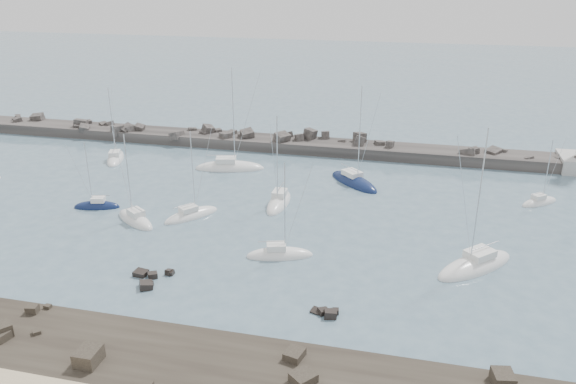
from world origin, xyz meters
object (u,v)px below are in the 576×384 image
object	(u,v)px
sailboat_7	(279,255)
sailboat_9	(475,266)
sailboat_1	(116,159)
sailboat_3	(191,216)
sailboat_2	(97,207)
sailboat_8	(354,182)
sailboat_4	(230,168)
sailboat_5	(135,220)
sailboat_10	(539,203)
sailboat_6	(279,203)

from	to	relation	value
sailboat_7	sailboat_9	bearing A→B (deg)	6.72
sailboat_1	sailboat_3	distance (m)	28.52
sailboat_7	sailboat_9	xyz separation A→B (m)	(21.03, 2.48, 0.01)
sailboat_2	sailboat_7	size ratio (longest dim) A/B	0.83
sailboat_9	sailboat_8	bearing A→B (deg)	125.49
sailboat_1	sailboat_4	bearing A→B (deg)	-0.10
sailboat_4	sailboat_5	world-z (taller)	sailboat_4
sailboat_2	sailboat_9	bearing A→B (deg)	-6.05
sailboat_1	sailboat_10	distance (m)	65.98
sailboat_3	sailboat_7	distance (m)	15.76
sailboat_2	sailboat_3	xyz separation A→B (m)	(13.46, 0.17, -0.01)
sailboat_6	sailboat_8	world-z (taller)	sailboat_8
sailboat_1	sailboat_10	world-z (taller)	sailboat_1
sailboat_2	sailboat_6	world-z (taller)	sailboat_6
sailboat_8	sailboat_7	bearing A→B (deg)	-101.76
sailboat_1	sailboat_2	world-z (taller)	sailboat_1
sailboat_6	sailboat_4	bearing A→B (deg)	132.93
sailboat_3	sailboat_9	size ratio (longest dim) A/B	0.73
sailboat_6	sailboat_7	size ratio (longest dim) A/B	1.13
sailboat_4	sailboat_10	bearing A→B (deg)	-4.56
sailboat_8	sailboat_10	bearing A→B (deg)	-4.13
sailboat_6	sailboat_10	world-z (taller)	sailboat_6
sailboat_1	sailboat_3	xyz separation A→B (m)	(21.42, -18.82, -0.00)
sailboat_9	sailboat_10	size ratio (longest dim) A/B	1.72
sailboat_4	sailboat_8	world-z (taller)	sailboat_4
sailboat_4	sailboat_8	distance (m)	20.22
sailboat_2	sailboat_9	distance (m)	48.47
sailboat_3	sailboat_9	world-z (taller)	sailboat_9
sailboat_8	sailboat_4	bearing A→B (deg)	174.89
sailboat_8	sailboat_10	distance (m)	25.65
sailboat_6	sailboat_7	distance (m)	14.95
sailboat_7	sailboat_2	bearing A→B (deg)	164.41
sailboat_7	sailboat_9	world-z (taller)	sailboat_9
sailboat_9	sailboat_5	bearing A→B (deg)	176.83
sailboat_1	sailboat_6	xyz separation A→B (m)	(31.38, -12.10, 0.02)
sailboat_4	sailboat_9	bearing A→B (deg)	-33.75
sailboat_2	sailboat_8	xyz separation A→B (m)	(32.33, 17.16, 0.00)
sailboat_3	sailboat_8	xyz separation A→B (m)	(18.87, 16.99, 0.01)
sailboat_1	sailboat_5	world-z (taller)	sailboat_1
sailboat_2	sailboat_9	xyz separation A→B (m)	(48.20, -5.11, 0.01)
sailboat_8	sailboat_9	distance (m)	27.34
sailboat_8	sailboat_1	bearing A→B (deg)	177.39
sailboat_1	sailboat_10	size ratio (longest dim) A/B	1.33
sailboat_9	sailboat_10	xyz separation A→B (m)	(9.71, 20.42, -0.02)
sailboat_5	sailboat_3	bearing A→B (deg)	25.39
sailboat_3	sailboat_4	distance (m)	18.83
sailboat_5	sailboat_1	bearing A→B (deg)	124.67
sailboat_5	sailboat_6	size ratio (longest dim) A/B	0.91
sailboat_5	sailboat_9	size ratio (longest dim) A/B	0.73
sailboat_2	sailboat_5	size ratio (longest dim) A/B	0.81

